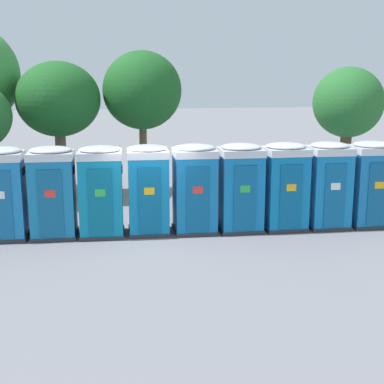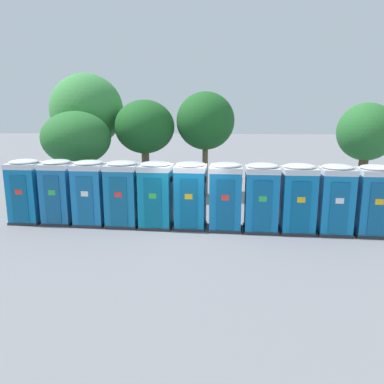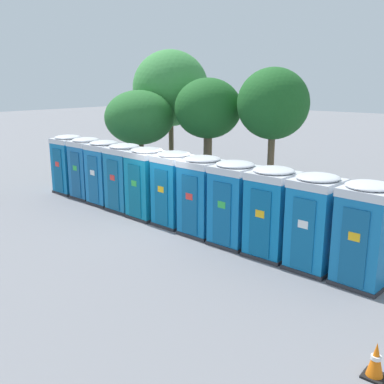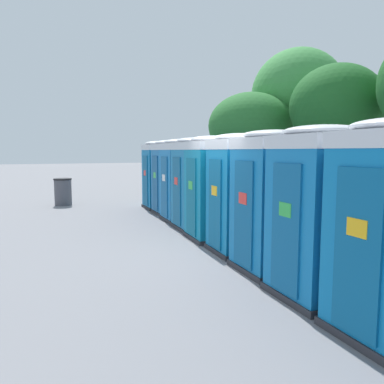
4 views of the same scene
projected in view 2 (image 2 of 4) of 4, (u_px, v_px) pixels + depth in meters
ground_plane at (190, 229)px, 14.22m from camera, size 120.00×120.00×0.00m
portapotty_0 at (27, 191)px, 14.91m from camera, size 1.23×1.23×2.54m
portapotty_1 at (59, 191)px, 14.80m from camera, size 1.19×1.23×2.54m
portapotty_2 at (90, 192)px, 14.61m from camera, size 1.23×1.24×2.54m
portapotty_3 at (123, 193)px, 14.45m from camera, size 1.31×1.27×2.54m
portapotty_4 at (156, 194)px, 14.25m from camera, size 1.31×1.28×2.54m
portapotty_5 at (191, 195)px, 14.16m from camera, size 1.24×1.27×2.54m
portapotty_6 at (225, 196)px, 13.98m from camera, size 1.27×1.25×2.54m
portapotty_7 at (261, 197)px, 13.80m from camera, size 1.28×1.25×2.54m
portapotty_8 at (298, 198)px, 13.67m from camera, size 1.26×1.23×2.54m
portapotty_9 at (335, 199)px, 13.52m from camera, size 1.25×1.27×2.54m
portapotty_10 at (373, 200)px, 13.37m from camera, size 1.29×1.28×2.54m
street_tree_0 at (87, 110)px, 19.82m from camera, size 3.81×3.81×6.32m
street_tree_1 at (205, 121)px, 18.98m from camera, size 2.94×2.94×5.36m
street_tree_2 at (76, 138)px, 17.76m from camera, size 3.25×3.25×4.40m
street_tree_3 at (145, 128)px, 18.79m from camera, size 2.99×2.99×4.95m
street_tree_4 at (366, 133)px, 16.19m from camera, size 2.48×2.48×4.75m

